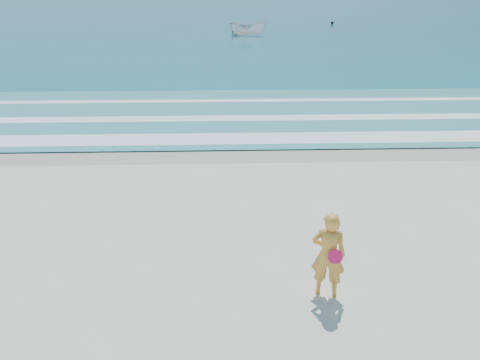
{
  "coord_description": "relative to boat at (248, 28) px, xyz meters",
  "views": [
    {
      "loc": [
        0.4,
        -6.54,
        5.43
      ],
      "look_at": [
        0.76,
        4.0,
        1.0
      ],
      "focal_mm": 35.0,
      "sensor_mm": 36.0,
      "label": 1
    }
  ],
  "objects": [
    {
      "name": "ground",
      "position": [
        -3.17,
        -48.26,
        -0.85
      ],
      "size": [
        400.0,
        400.0,
        0.0
      ],
      "primitive_type": "plane",
      "color": "silver",
      "rests_on": "ground"
    },
    {
      "name": "wet_sand",
      "position": [
        -3.17,
        -39.26,
        -0.85
      ],
      "size": [
        400.0,
        2.4,
        0.0
      ],
      "primitive_type": "cube",
      "color": "#B2A893",
      "rests_on": "ground"
    },
    {
      "name": "ocean",
      "position": [
        -3.17,
        56.74,
        -0.83
      ],
      "size": [
        400.0,
        190.0,
        0.04
      ],
      "primitive_type": "cube",
      "color": "#19727F",
      "rests_on": "ground"
    },
    {
      "name": "shallow",
      "position": [
        -3.17,
        -34.26,
        -0.81
      ],
      "size": [
        400.0,
        10.0,
        0.01
      ],
      "primitive_type": "cube",
      "color": "#59B7AD",
      "rests_on": "ocean"
    },
    {
      "name": "foam_near",
      "position": [
        -3.17,
        -37.96,
        -0.8
      ],
      "size": [
        400.0,
        1.4,
        0.01
      ],
      "primitive_type": "cube",
      "color": "white",
      "rests_on": "shallow"
    },
    {
      "name": "foam_mid",
      "position": [
        -3.17,
        -35.06,
        -0.8
      ],
      "size": [
        400.0,
        0.9,
        0.01
      ],
      "primitive_type": "cube",
      "color": "white",
      "rests_on": "shallow"
    },
    {
      "name": "foam_far",
      "position": [
        -3.17,
        -31.76,
        -0.8
      ],
      "size": [
        400.0,
        0.6,
        0.01
      ],
      "primitive_type": "cube",
      "color": "white",
      "rests_on": "shallow"
    },
    {
      "name": "boat",
      "position": [
        0.0,
        0.0,
        0.0
      ],
      "size": [
        4.32,
        1.96,
        1.62
      ],
      "primitive_type": "imported",
      "rotation": [
        0.0,
        0.0,
        1.48
      ],
      "color": "silver",
      "rests_on": "ocean"
    },
    {
      "name": "buoy",
      "position": [
        12.92,
        15.41,
        -0.59
      ],
      "size": [
        0.43,
        0.43,
        0.43
      ],
      "primitive_type": "sphere",
      "color": "black",
      "rests_on": "ocean"
    },
    {
      "name": "woman",
      "position": [
        -0.9,
        -47.5,
        0.01
      ],
      "size": [
        0.71,
        0.57,
        1.71
      ],
      "color": "gold",
      "rests_on": "ground"
    }
  ]
}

